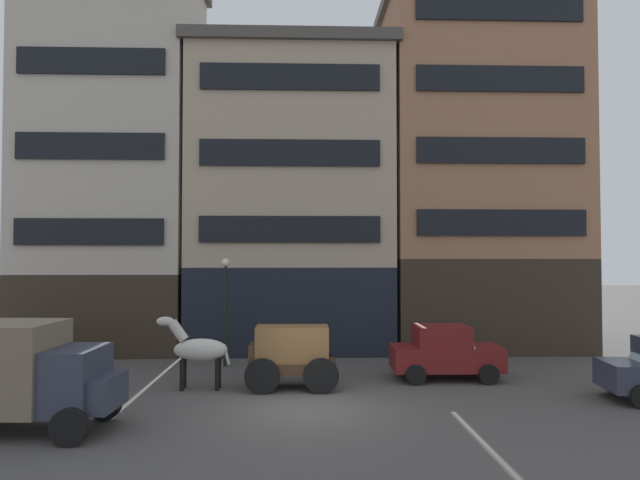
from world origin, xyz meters
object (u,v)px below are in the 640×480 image
delivery_truck_near (20,372)px  fire_hydrant_curbside (91,354)px  draft_horse (198,349)px  pedestrian_officer (294,344)px  sedan_light (445,352)px  streetlamp_curbside (225,296)px  cargo_wagon (291,352)px  sedan_dark (2,352)px

delivery_truck_near → fire_hydrant_curbside: size_ratio=5.34×
draft_horse → pedestrian_officer: size_ratio=1.31×
sedan_light → streetlamp_curbside: size_ratio=0.90×
fire_hydrant_curbside → cargo_wagon: bearing=-26.8°
delivery_truck_near → sedan_dark: (-3.53, 5.69, -0.51)m
pedestrian_officer → fire_hydrant_curbside: 7.97m
streetlamp_curbside → fire_hydrant_curbside: bearing=175.6°
draft_horse → pedestrian_officer: 4.04m
cargo_wagon → draft_horse: draft_horse is taller
sedan_dark → delivery_truck_near: bearing=-58.2°
sedan_light → draft_horse: bearing=-172.1°
sedan_dark → streetlamp_curbside: (7.37, 1.86, 1.76)m
sedan_light → fire_hydrant_curbside: size_ratio=4.48×
delivery_truck_near → pedestrian_officer: size_ratio=2.47×
cargo_wagon → pedestrian_officer: 2.70m
draft_horse → fire_hydrant_curbside: draft_horse is taller
delivery_truck_near → sedan_light: bearing=23.8°
cargo_wagon → delivery_truck_near: 7.57m
delivery_truck_near → fire_hydrant_curbside: 8.14m
sedan_light → sedan_dark: bearing=178.0°
draft_horse → streetlamp_curbside: size_ratio=0.57×
pedestrian_officer → sedan_dark: bearing=-174.2°
sedan_dark → fire_hydrant_curbside: sedan_dark is taller
streetlamp_curbside → pedestrian_officer: bearing=-17.8°
cargo_wagon → streetlamp_curbside: 4.64m
delivery_truck_near → streetlamp_curbside: bearing=63.1°
cargo_wagon → draft_horse: size_ratio=1.24×
draft_horse → pedestrian_officer: (3.00, 2.70, -0.29)m
cargo_wagon → pedestrian_officer: cargo_wagon is taller
cargo_wagon → sedan_dark: (-9.95, 1.68, -0.23)m
draft_horse → sedan_dark: 7.21m
cargo_wagon → sedan_dark: bearing=170.4°
delivery_truck_near → streetlamp_curbside: 8.56m
draft_horse → fire_hydrant_curbside: (-4.85, 3.95, -0.84)m
cargo_wagon → streetlamp_curbside: size_ratio=0.70×
pedestrian_officer → fire_hydrant_curbside: (-7.85, 1.25, -0.55)m
pedestrian_officer → streetlamp_curbside: streetlamp_curbside is taller
draft_horse → sedan_dark: size_ratio=0.63×
sedan_light → pedestrian_officer: size_ratio=2.07×
sedan_light → pedestrian_officer: 5.44m
cargo_wagon → delivery_truck_near: delivery_truck_near is taller
delivery_truck_near → pedestrian_officer: bearing=46.1°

